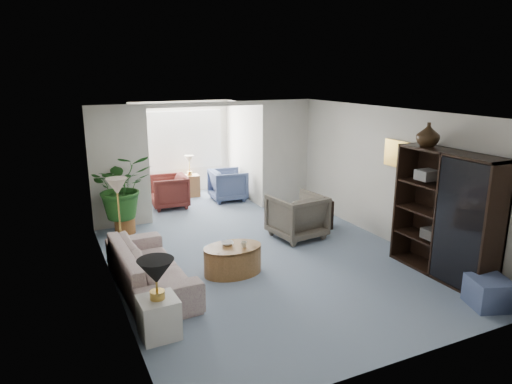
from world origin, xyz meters
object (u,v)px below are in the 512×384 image
coffee_table (233,260)px  ottoman (489,293)px  sofa (150,266)px  end_table (159,317)px  sunroom_table (190,186)px  table_lamp (156,271)px  entertainment_cabinet (445,215)px  floor_lamp (117,186)px  sunroom_chair_blue (228,185)px  side_table_dark (319,214)px  coffee_bowl (227,243)px  wingback_chair (297,216)px  sunroom_chair_maroon (169,191)px  framed_picture (397,154)px  coffee_cup (244,245)px  plant_pot (125,225)px  cabinet_urn (428,135)px

coffee_table → ottoman: coffee_table is taller
sofa → end_table: size_ratio=4.57×
coffee_table → sunroom_table: sunroom_table is taller
table_lamp → entertainment_cabinet: bearing=-1.9°
floor_lamp → sunroom_chair_blue: (3.03, 2.57, -0.86)m
side_table_dark → sunroom_table: side_table_dark is taller
sofa → sunroom_chair_blue: size_ratio=2.68×
end_table → coffee_bowl: bearing=43.8°
coffee_table → ottoman: 3.71m
wingback_chair → sunroom_chair_maroon: wingback_chair is taller
sofa → wingback_chair: (3.05, 0.94, 0.10)m
coffee_bowl → wingback_chair: size_ratio=0.21×
framed_picture → table_lamp: bearing=-165.0°
coffee_table → side_table_dark: 2.77m
coffee_cup → entertainment_cabinet: (2.80, -1.34, 0.49)m
ottoman → plant_pot: 6.50m
cabinet_urn → sunroom_chair_blue: 5.48m
framed_picture → sofa: framed_picture is taller
table_lamp → entertainment_cabinet: (4.45, -0.15, 0.14)m
sofa → plant_pot: bearing=-3.7°
sunroom_chair_blue → sunroom_table: sunroom_chair_blue is taller
coffee_table → sunroom_table: (0.80, 4.80, 0.05)m
sofa → end_table: 1.37m
ottoman → sunroom_table: sunroom_table is taller
sofa → framed_picture: bearing=-93.2°
table_lamp → entertainment_cabinet: entertainment_cabinet is taller
end_table → sunroom_chair_blue: size_ratio=0.59×
coffee_cup → side_table_dark: bearing=31.4°
table_lamp → cabinet_urn: 4.65m
coffee_cup → entertainment_cabinet: bearing=-25.5°
framed_picture → sunroom_chair_maroon: (-3.13, 4.09, -1.32)m
coffee_table → cabinet_urn: cabinet_urn is taller
cabinet_urn → ottoman: 2.51m
table_lamp → ottoman: bearing=-15.8°
sunroom_chair_blue → sunroom_chair_maroon: (-1.50, 0.00, -0.00)m
sofa → entertainment_cabinet: (4.25, -1.50, 0.66)m
coffee_table → coffee_cup: 0.32m
plant_pot → sunroom_chair_maroon: bearing=47.7°
wingback_chair → sunroom_chair_maroon: size_ratio=1.12×
side_table_dark → cabinet_urn: bearing=-77.3°
cabinet_urn → sunroom_chair_maroon: bearing=120.2°
table_lamp → side_table_dark: size_ratio=0.74×
cabinet_urn → sunroom_chair_blue: bearing=105.7°
framed_picture → side_table_dark: framed_picture is taller
side_table_dark → wingback_chair: bearing=-156.8°
wingback_chair → entertainment_cabinet: 2.78m
cabinet_urn → coffee_cup: bearing=163.4°
sunroom_table → side_table_dark: bearing=-64.8°
coffee_table → sunroom_chair_blue: (1.55, 4.05, 0.16)m
end_table → sunroom_table: sunroom_table is taller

